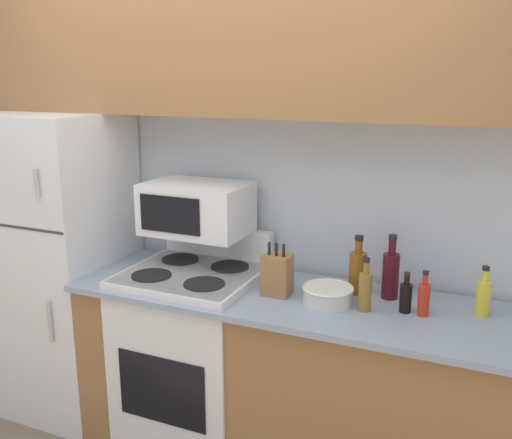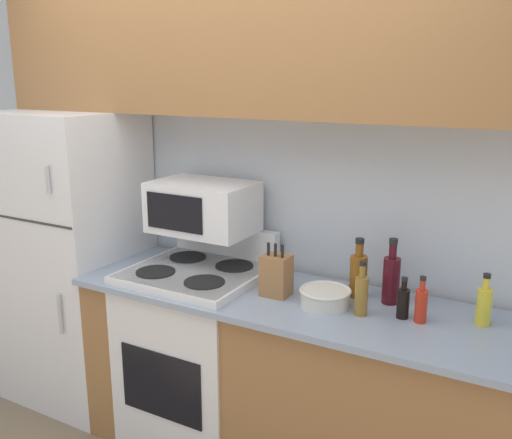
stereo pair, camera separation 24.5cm
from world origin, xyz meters
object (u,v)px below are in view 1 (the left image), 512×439
knife_block (277,274)px  bottle_cooking_spray (483,296)px  bowl (328,294)px  bottle_soy_sauce (406,296)px  bottle_wine_red (391,273)px  bottle_whiskey (358,271)px  refrigerator (57,265)px  bottle_vinegar (365,290)px  stove (194,355)px  microwave (197,208)px  bottle_hot_sauce (424,298)px

knife_block → bottle_cooking_spray: size_ratio=1.14×
bowl → bottle_soy_sauce: (0.33, 0.04, 0.03)m
bottle_wine_red → bottle_cooking_spray: size_ratio=1.36×
knife_block → bottle_whiskey: bearing=26.0°
knife_block → bowl: knife_block is taller
refrigerator → bottle_vinegar: size_ratio=7.12×
stove → bottle_whiskey: (0.80, 0.15, 0.53)m
microwave → bottle_hot_sauce: 1.19m
bowl → bottle_whiskey: 0.21m
bottle_whiskey → bottle_wine_red: bearing=1.4°
bottle_hot_sauce → stove: bearing=-179.4°
knife_block → bowl: size_ratio=1.09×
knife_block → bowl: (0.25, -0.01, -0.05)m
microwave → knife_block: size_ratio=2.06×
bowl → refrigerator: bearing=178.3°
bowl → bottle_soy_sauce: size_ratio=1.28×
knife_block → bottle_cooking_spray: (0.89, 0.13, -0.01)m
refrigerator → stove: 0.97m
stove → bottle_soy_sauce: bearing=1.0°
microwave → bottle_cooking_spray: 1.41m
knife_block → bottle_soy_sauce: size_ratio=1.40×
bottle_wine_red → bottle_cooking_spray: (0.40, -0.04, -0.03)m
knife_block → bottle_wine_red: size_ratio=0.84×
bottle_soy_sauce → bottle_hot_sauce: bearing=-5.6°
refrigerator → bottle_vinegar: refrigerator is taller
knife_block → bottle_hot_sauce: bearing=2.4°
bottle_soy_sauce → stove: bearing=-179.0°
refrigerator → stove: (0.90, -0.02, -0.36)m
refrigerator → bottle_hot_sauce: size_ratio=8.55×
bowl → bottle_soy_sauce: 0.34m
microwave → bottle_vinegar: (0.92, -0.16, -0.24)m
bottle_soy_sauce → bottle_vinegar: bearing=-161.5°
bottle_wine_red → bottle_hot_sauce: bottle_wine_red is taller
bowl → stove: bearing=177.9°
bottle_wine_red → bottle_cooking_spray: 0.40m
bowl → bottle_vinegar: size_ratio=0.96×
bottle_whiskey → knife_block: bearing=-154.0°
stove → knife_block: 0.70m
refrigerator → bowl: bearing=-1.7°
knife_block → bottle_soy_sauce: bearing=3.4°
bottle_cooking_spray → bottle_soy_sauce: bottle_cooking_spray is taller
microwave → bowl: 0.82m
bottle_vinegar → bottle_hot_sauce: size_ratio=1.20×
bottle_wine_red → bottle_hot_sauce: 0.22m
bottle_soy_sauce → bottle_whiskey: bottle_whiskey is taller
knife_block → bottle_cooking_spray: bearing=8.4°
bottle_wine_red → refrigerator: bearing=-176.0°
bowl → bottle_whiskey: bearing=63.2°
stove → microwave: size_ratio=2.14×
stove → bottle_vinegar: (0.88, -0.04, 0.51)m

